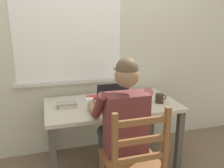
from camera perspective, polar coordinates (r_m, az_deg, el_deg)
ground_plane at (r=2.71m, az=-0.04°, el=-18.89°), size 8.00×8.00×0.00m
back_wall at (r=2.68m, az=-2.96°, el=10.51°), size 6.00×0.08×2.60m
desk at (r=2.42m, az=-0.05°, el=-6.85°), size 1.35×0.74×0.70m
seated_person at (r=1.98m, az=2.43°, el=-9.24°), size 0.50×0.60×1.26m
wooden_chair at (r=1.86m, az=5.30°, el=-18.94°), size 0.42×0.42×0.96m
laptop at (r=2.24m, az=0.86°, el=-4.70°), size 0.33×0.27×0.23m
computer_mouse at (r=2.27m, az=8.38°, el=-5.58°), size 0.06×0.10×0.03m
coffee_mug_white at (r=2.25m, az=-5.57°, el=-4.81°), size 0.12×0.08×0.10m
coffee_mug_dark at (r=2.43m, az=11.75°, el=-3.50°), size 0.12×0.09×0.10m
book_stack_main at (r=2.32m, az=-11.23°, el=-4.97°), size 0.19×0.15×0.05m
book_stack_side at (r=2.49m, az=-4.21°, el=-3.46°), size 0.18×0.12×0.04m
paper_pile_near_laptop at (r=2.58m, az=2.38°, el=-3.07°), size 0.28×0.27×0.02m
paper_pile_back_corner at (r=2.54m, az=-1.03°, el=-3.41°), size 0.28×0.24×0.01m
landscape_photo_print at (r=2.55m, az=0.81°, el=-3.42°), size 0.13×0.09×0.00m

